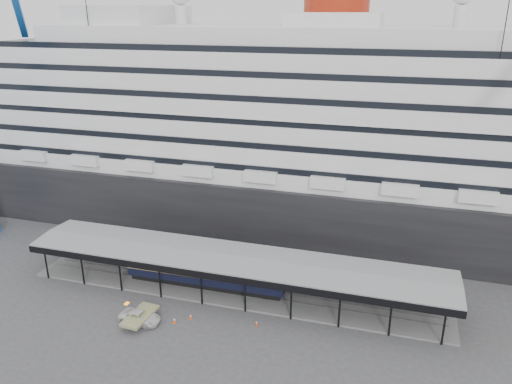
% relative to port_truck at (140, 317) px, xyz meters
% --- Properties ---
extents(ground, '(200.00, 200.00, 0.00)m').
position_rel_port_truck_xyz_m(ground, '(8.52, 4.83, -0.70)').
color(ground, '#3E3E40').
rests_on(ground, ground).
extents(cruise_ship, '(130.00, 30.00, 43.90)m').
position_rel_port_truck_xyz_m(cruise_ship, '(8.57, 36.83, 17.65)').
color(cruise_ship, black).
rests_on(cruise_ship, ground).
extents(platform_canopy, '(56.00, 9.18, 5.30)m').
position_rel_port_truck_xyz_m(platform_canopy, '(8.52, 9.83, 1.66)').
color(platform_canopy, slate).
rests_on(platform_canopy, ground).
extents(port_truck, '(5.22, 2.70, 1.41)m').
position_rel_port_truck_xyz_m(port_truck, '(0.00, 0.00, 0.00)').
color(port_truck, silver).
rests_on(port_truck, ground).
extents(pullman_carriage, '(21.96, 3.14, 21.52)m').
position_rel_port_truck_xyz_m(pullman_carriage, '(4.55, 9.83, 1.91)').
color(pullman_carriage, black).
rests_on(pullman_carriage, ground).
extents(traffic_cone_left, '(0.39, 0.39, 0.75)m').
position_rel_port_truck_xyz_m(traffic_cone_left, '(4.00, 1.01, -0.33)').
color(traffic_cone_left, '#EB4E0D').
rests_on(traffic_cone_left, ground).
extents(traffic_cone_mid, '(0.42, 0.42, 0.67)m').
position_rel_port_truck_xyz_m(traffic_cone_mid, '(5.52, 2.35, -0.37)').
color(traffic_cone_mid, '#E44B0C').
rests_on(traffic_cone_mid, ground).
extents(traffic_cone_right, '(0.42, 0.42, 0.66)m').
position_rel_port_truck_xyz_m(traffic_cone_right, '(13.58, 3.30, -0.38)').
color(traffic_cone_right, red).
rests_on(traffic_cone_right, ground).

